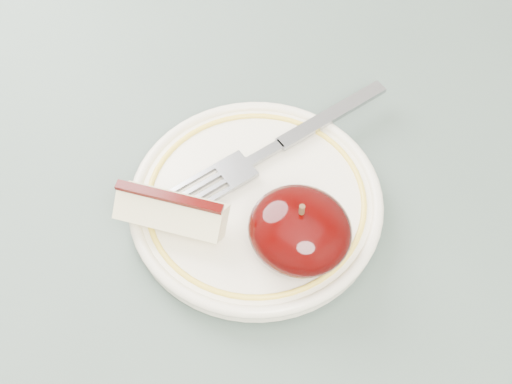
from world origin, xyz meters
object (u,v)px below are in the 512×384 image
Objects in this scene: plate at (256,202)px; fork at (279,146)px; table at (257,279)px; apple_half at (300,230)px.

fork is at bearing 104.13° from plate.
table is 4.62× the size of fork.
plate is 0.98× the size of fork.
fork is (-0.01, 0.05, 0.01)m from plate.
fork reaches higher than table.
fork is at bearing 108.86° from table.
table is at bearing -141.61° from fork.
apple_half is at bearing -7.62° from table.
plate is 0.05m from fork.
plate is at bearing 161.63° from apple_half.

